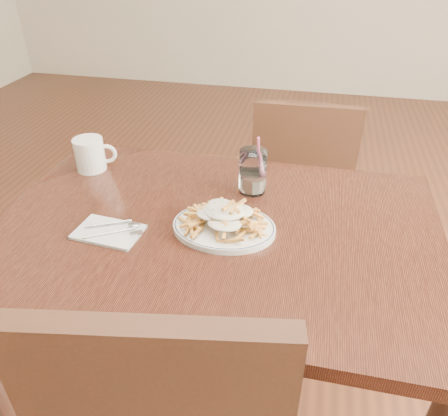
% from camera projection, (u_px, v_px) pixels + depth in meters
% --- Properties ---
extents(floor, '(7.00, 7.00, 0.00)m').
position_uv_depth(floor, '(217.00, 392.00, 1.59)').
color(floor, black).
rests_on(floor, ground).
extents(table, '(1.20, 0.80, 0.75)m').
position_uv_depth(table, '(215.00, 247.00, 1.22)').
color(table, black).
rests_on(table, ground).
extents(chair_far, '(0.41, 0.41, 0.88)m').
position_uv_depth(chair_far, '(301.00, 182.00, 1.88)').
color(chair_far, '#311B10').
rests_on(chair_far, ground).
extents(fries_plate, '(0.33, 0.31, 0.02)m').
position_uv_depth(fries_plate, '(224.00, 227.00, 1.15)').
color(fries_plate, white).
rests_on(fries_plate, table).
extents(loaded_fries, '(0.23, 0.20, 0.06)m').
position_uv_depth(loaded_fries, '(224.00, 214.00, 1.13)').
color(loaded_fries, gold).
rests_on(loaded_fries, fries_plate).
extents(napkin, '(0.18, 0.13, 0.01)m').
position_uv_depth(napkin, '(109.00, 232.00, 1.14)').
color(napkin, silver).
rests_on(napkin, table).
extents(cutlery, '(0.16, 0.13, 0.01)m').
position_uv_depth(cutlery, '(109.00, 229.00, 1.14)').
color(cutlery, silver).
rests_on(cutlery, napkin).
extents(water_glass, '(0.08, 0.08, 0.18)m').
position_uv_depth(water_glass, '(253.00, 174.00, 1.29)').
color(water_glass, white).
rests_on(water_glass, table).
extents(coffee_mug, '(0.13, 0.10, 0.11)m').
position_uv_depth(coffee_mug, '(91.00, 154.00, 1.41)').
color(coffee_mug, white).
rests_on(coffee_mug, table).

